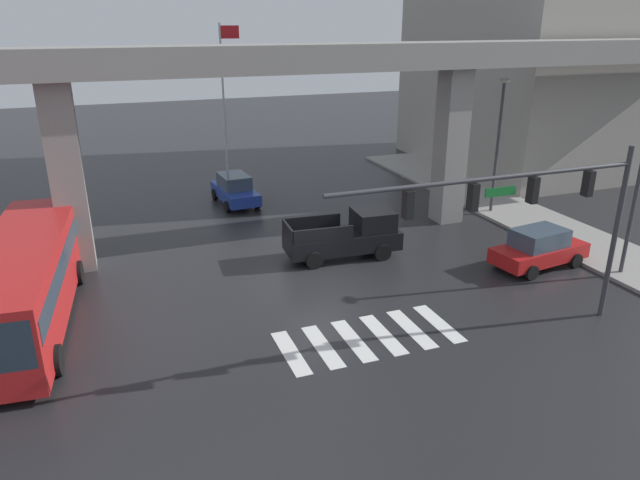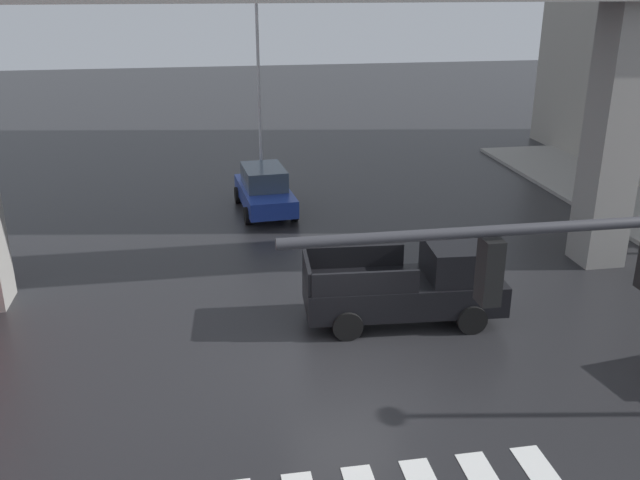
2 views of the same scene
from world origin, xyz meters
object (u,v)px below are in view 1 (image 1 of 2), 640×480
object	(u,v)px
sedan_blue	(235,189)
traffic_signal_mast	(535,202)
pickup_truck	(349,236)
sedan_red	(539,248)
street_lamp_mid_block	(499,131)
flagpole	(225,99)
city_bus	(26,277)

from	to	relation	value
sedan_blue	traffic_signal_mast	distance (m)	19.39
pickup_truck	sedan_blue	bearing A→B (deg)	107.02
sedan_red	street_lamp_mid_block	xyz separation A→B (m)	(2.68, 7.00, 3.70)
sedan_red	street_lamp_mid_block	bearing A→B (deg)	69.07
traffic_signal_mast	street_lamp_mid_block	bearing A→B (deg)	57.86
sedan_red	pickup_truck	bearing A→B (deg)	150.94
pickup_truck	street_lamp_mid_block	distance (m)	10.92
flagpole	pickup_truck	bearing A→B (deg)	-76.86
traffic_signal_mast	pickup_truck	bearing A→B (deg)	107.78
pickup_truck	flagpole	xyz separation A→B (m)	(-2.79, 11.95, 4.75)
sedan_blue	street_lamp_mid_block	world-z (taller)	street_lamp_mid_block
city_bus	sedan_red	xyz separation A→B (m)	(20.07, -2.26, -0.87)
sedan_red	street_lamp_mid_block	size ratio (longest dim) A/B	0.62
street_lamp_mid_block	sedan_blue	bearing A→B (deg)	152.38
sedan_blue	pickup_truck	bearing A→B (deg)	-72.98
sedan_red	sedan_blue	bearing A→B (deg)	126.54
pickup_truck	city_bus	distance (m)	13.02
city_bus	sedan_blue	world-z (taller)	city_bus
sedan_red	flagpole	distance (m)	19.43
sedan_blue	flagpole	distance (m)	5.37
traffic_signal_mast	street_lamp_mid_block	distance (m)	13.48
sedan_red	sedan_blue	size ratio (longest dim) A/B	1.02
city_bus	sedan_red	bearing A→B (deg)	-6.43
pickup_truck	sedan_red	xyz separation A→B (m)	(7.19, -4.00, -0.14)
sedan_red	flagpole	size ratio (longest dim) A/B	0.45
sedan_red	traffic_signal_mast	size ratio (longest dim) A/B	0.41
sedan_blue	traffic_signal_mast	size ratio (longest dim) A/B	0.41
pickup_truck	traffic_signal_mast	xyz separation A→B (m)	(2.70, -8.41, 3.69)
traffic_signal_mast	street_lamp_mid_block	world-z (taller)	street_lamp_mid_block
sedan_red	traffic_signal_mast	bearing A→B (deg)	-135.50
sedan_red	street_lamp_mid_block	world-z (taller)	street_lamp_mid_block
street_lamp_mid_block	sedan_red	bearing A→B (deg)	-110.93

